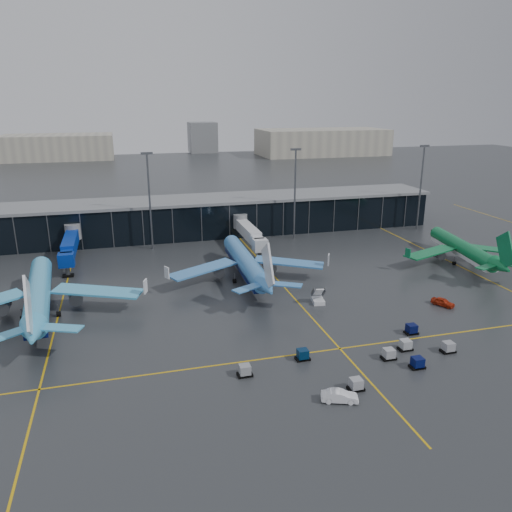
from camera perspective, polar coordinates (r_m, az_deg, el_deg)
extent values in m
plane|color=#282B2D|center=(92.03, -0.06, -7.07)|extent=(600.00, 600.00, 0.00)
cube|color=black|center=(148.25, -6.36, 4.41)|extent=(140.00, 16.00, 10.00)
cube|color=slate|center=(147.15, -6.43, 6.42)|extent=(142.00, 17.00, 0.80)
cylinder|color=#595B60|center=(138.94, -20.19, 2.63)|extent=(4.00, 4.00, 4.00)
cube|color=navy|center=(126.15, -20.60, 0.77)|extent=(3.00, 24.00, 3.00)
cylinder|color=#595B60|center=(119.90, -20.72, -1.64)|extent=(1.00, 1.00, 2.60)
cylinder|color=#595B60|center=(141.94, -1.82, 4.00)|extent=(4.00, 4.00, 4.00)
cube|color=silver|center=(129.44, -0.42, 2.32)|extent=(3.00, 24.00, 3.00)
cylinder|color=#595B60|center=(123.36, 0.47, 0.05)|extent=(1.00, 1.00, 2.60)
cylinder|color=#595B60|center=(133.50, -12.04, 5.97)|extent=(0.50, 0.50, 25.00)
cube|color=#595B60|center=(131.64, -12.39, 11.39)|extent=(3.00, 0.40, 0.60)
cylinder|color=#595B60|center=(141.32, 4.46, 6.93)|extent=(0.50, 0.50, 25.00)
cube|color=#595B60|center=(139.57, 4.58, 12.06)|extent=(3.00, 0.40, 0.60)
cylinder|color=#595B60|center=(159.12, 18.28, 7.29)|extent=(0.50, 0.50, 25.00)
cube|color=#595B60|center=(157.57, 18.72, 11.83)|extent=(3.00, 0.40, 0.60)
cube|color=#B2AD99|center=(370.32, 7.56, 12.79)|extent=(90.00, 42.00, 18.00)
cube|color=#B2AD99|center=(364.08, -21.62, 11.51)|extent=(70.00, 38.00, 16.00)
cube|color=#B2AD99|center=(386.77, -6.13, 13.33)|extent=(20.00, 20.00, 22.00)
cube|color=gold|center=(108.61, -21.18, -4.37)|extent=(0.30, 120.00, 0.02)
cube|color=gold|center=(112.42, 2.19, -2.42)|extent=(0.30, 120.00, 0.02)
cube|color=gold|center=(132.41, 21.13, -0.52)|extent=(0.30, 120.00, 0.02)
cube|color=gold|center=(82.50, 9.56, -10.39)|extent=(220.00, 0.30, 0.02)
cube|color=black|center=(81.00, 14.91, -11.19)|extent=(2.20, 1.50, 0.36)
cube|color=#95979D|center=(80.64, 14.95, -10.71)|extent=(1.60, 1.50, 1.50)
cube|color=black|center=(90.07, 17.31, -8.37)|extent=(2.20, 1.50, 0.36)
cube|color=#040A38|center=(89.75, 17.35, -7.92)|extent=(1.60, 1.50, 1.50)
cube|color=black|center=(84.40, 16.67, -10.12)|extent=(2.20, 1.50, 0.36)
cube|color=#9B9FA3|center=(84.06, 16.72, -9.65)|extent=(1.60, 1.50, 1.50)
cube|color=black|center=(85.88, 21.07, -10.09)|extent=(2.20, 1.50, 0.36)
cube|color=gray|center=(85.55, 21.13, -9.63)|extent=(1.60, 1.50, 1.50)
cube|color=black|center=(78.53, 5.35, -11.59)|extent=(2.20, 1.50, 0.36)
cube|color=#05203F|center=(78.16, 5.36, -11.09)|extent=(1.60, 1.50, 1.50)
cube|color=black|center=(72.34, 11.33, -14.64)|extent=(2.20, 1.50, 0.36)
cube|color=gray|center=(71.94, 11.37, -14.12)|extent=(1.60, 1.50, 1.50)
cube|color=black|center=(74.16, -1.29, -13.40)|extent=(2.20, 1.50, 0.36)
cube|color=gray|center=(73.77, -1.29, -12.88)|extent=(1.60, 1.50, 1.50)
cube|color=black|center=(79.75, 17.93, -11.95)|extent=(2.20, 1.50, 0.36)
cube|color=#050D41|center=(79.39, 17.98, -11.47)|extent=(1.60, 1.50, 1.50)
cube|color=silver|center=(99.08, 7.10, -5.12)|extent=(2.72, 3.53, 0.80)
cube|color=silver|center=(98.37, 7.15, -4.09)|extent=(2.06, 3.07, 2.29)
imported|color=#AD260D|center=(103.43, 20.58, -4.95)|extent=(3.72, 4.77, 1.52)
imported|color=white|center=(69.22, 9.54, -15.52)|extent=(5.17, 3.21, 1.61)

